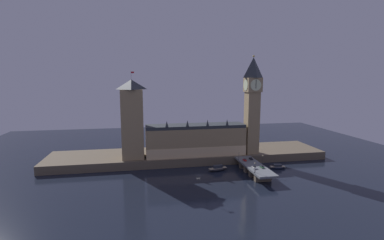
{
  "coord_description": "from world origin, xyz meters",
  "views": [
    {
      "loc": [
        -37.21,
        -179.23,
        65.21
      ],
      "look_at": [
        -0.7,
        20.0,
        35.29
      ],
      "focal_mm": 26.0,
      "sensor_mm": 36.0,
      "label": 1
    }
  ],
  "objects": [
    {
      "name": "parliament_hall",
      "position": [
        3.86,
        29.76,
        18.18
      ],
      "size": [
        76.77,
        18.85,
        28.64
      ],
      "color": "#9E845B",
      "rests_on": "embankment"
    },
    {
      "name": "street_lamp_far",
      "position": [
        32.54,
        9.72,
        10.28
      ],
      "size": [
        1.34,
        0.6,
        6.31
      ],
      "color": "#2D3333",
      "rests_on": "bridge"
    },
    {
      "name": "clock_tower",
      "position": [
        48.64,
        26.37,
        47.14
      ],
      "size": [
        12.0,
        12.11,
        77.06
      ],
      "color": "#9E845B",
      "rests_on": "embankment"
    },
    {
      "name": "ground_plane",
      "position": [
        0.0,
        0.0,
        0.0
      ],
      "size": [
        400.0,
        400.0,
        0.0
      ],
      "primitive_type": "plane",
      "color": "black"
    },
    {
      "name": "boat_downstream",
      "position": [
        60.3,
        3.21,
        1.18
      ],
      "size": [
        12.72,
        5.67,
        3.21
      ],
      "color": "#1E2842",
      "rests_on": "ground_plane"
    },
    {
      "name": "pedestrian_mid_walk",
      "position": [
        44.14,
        -6.44,
        7.19
      ],
      "size": [
        0.38,
        0.38,
        1.64
      ],
      "color": "black",
      "rests_on": "bridge"
    },
    {
      "name": "street_lamp_near",
      "position": [
        32.54,
        -19.72,
        10.57
      ],
      "size": [
        1.34,
        0.6,
        6.79
      ],
      "color": "#2D3333",
      "rests_on": "bridge"
    },
    {
      "name": "boat_upstream",
      "position": [
        15.55,
        6.02,
        1.56
      ],
      "size": [
        15.48,
        6.99,
        4.26
      ],
      "color": "#28282D",
      "rests_on": "ground_plane"
    },
    {
      "name": "embankment",
      "position": [
        0.0,
        39.0,
        3.15
      ],
      "size": [
        220.0,
        42.0,
        6.29
      ],
      "color": "brown",
      "rests_on": "ground_plane"
    },
    {
      "name": "car_southbound_lead",
      "position": [
        41.34,
        -11.26,
        6.94
      ],
      "size": [
        1.87,
        4.1,
        1.32
      ],
      "color": "#235633",
      "rests_on": "bridge"
    },
    {
      "name": "car_southbound_trail",
      "position": [
        41.34,
        8.15,
        7.04
      ],
      "size": [
        2.0,
        3.91,
        1.53
      ],
      "color": "black",
      "rests_on": "bridge"
    },
    {
      "name": "car_northbound_trail",
      "position": [
        35.74,
        -11.71,
        7.0
      ],
      "size": [
        2.09,
        4.36,
        1.45
      ],
      "color": "silver",
      "rests_on": "bridge"
    },
    {
      "name": "victoria_tower",
      "position": [
        -43.96,
        29.42,
        35.73
      ],
      "size": [
        16.16,
        16.16,
        64.62
      ],
      "color": "#9E845B",
      "rests_on": "embankment"
    },
    {
      "name": "car_northbound_lead",
      "position": [
        35.74,
        6.2,
        7.01
      ],
      "size": [
        1.84,
        4.14,
        1.46
      ],
      "color": "red",
      "rests_on": "bridge"
    },
    {
      "name": "street_lamp_mid",
      "position": [
        44.54,
        -5.0,
        10.67
      ],
      "size": [
        1.34,
        0.6,
        6.94
      ],
      "color": "#2D3333",
      "rests_on": "bridge"
    },
    {
      "name": "bridge",
      "position": [
        38.54,
        -5.0,
        4.19
      ],
      "size": [
        12.73,
        46.0,
        6.33
      ],
      "color": "slate",
      "rests_on": "ground_plane"
    },
    {
      "name": "pedestrian_near_rail",
      "position": [
        32.94,
        -19.31,
        7.27
      ],
      "size": [
        0.38,
        0.38,
        1.78
      ],
      "color": "black",
      "rests_on": "bridge"
    }
  ]
}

